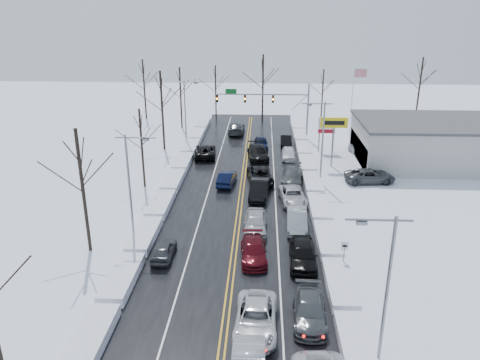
# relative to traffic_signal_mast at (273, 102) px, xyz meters

# --- Properties ---
(ground) EXTENTS (160.00, 160.00, 0.00)m
(ground) POSITION_rel_traffic_signal_mast_xyz_m (-3.45, -27.99, -5.48)
(ground) COLOR silver
(ground) RESTS_ON ground
(road_surface) EXTENTS (14.00, 84.00, 0.01)m
(road_surface) POSITION_rel_traffic_signal_mast_xyz_m (-3.45, -25.99, -5.47)
(road_surface) COLOR black
(road_surface) RESTS_ON ground
(snow_bank_left) EXTENTS (1.86, 72.00, 0.74)m
(snow_bank_left) POSITION_rel_traffic_signal_mast_xyz_m (-11.05, -25.99, -5.48)
(snow_bank_left) COLOR white
(snow_bank_left) RESTS_ON ground
(snow_bank_right) EXTENTS (1.86, 72.00, 0.74)m
(snow_bank_right) POSITION_rel_traffic_signal_mast_xyz_m (4.15, -25.99, -5.48)
(snow_bank_right) COLOR white
(snow_bank_right) RESTS_ON ground
(traffic_signal_mast) EXTENTS (13.28, 0.39, 8.00)m
(traffic_signal_mast) POSITION_rel_traffic_signal_mast_xyz_m (0.00, 0.00, 0.00)
(traffic_signal_mast) COLOR slate
(traffic_signal_mast) RESTS_ON ground
(tires_plus_sign) EXTENTS (3.20, 0.34, 6.00)m
(tires_plus_sign) POSITION_rel_traffic_signal_mast_xyz_m (7.05, -12.00, -0.49)
(tires_plus_sign) COLOR slate
(tires_plus_sign) RESTS_ON ground
(used_vehicles_sign) EXTENTS (2.20, 0.22, 4.65)m
(used_vehicles_sign) POSITION_rel_traffic_signal_mast_xyz_m (7.05, -5.99, -2.16)
(used_vehicles_sign) COLOR slate
(used_vehicles_sign) RESTS_ON ground
(speed_limit_sign) EXTENTS (0.55, 0.09, 2.35)m
(speed_limit_sign) POSITION_rel_traffic_signal_mast_xyz_m (4.75, -35.99, -3.84)
(speed_limit_sign) COLOR slate
(speed_limit_sign) RESTS_ON ground
(flagpole) EXTENTS (1.87, 1.20, 10.00)m
(flagpole) POSITION_rel_traffic_signal_mast_xyz_m (11.72, 2.01, 0.45)
(flagpole) COLOR silver
(flagpole) RESTS_ON ground
(dealership_building) EXTENTS (20.40, 12.40, 5.30)m
(dealership_building) POSITION_rel_traffic_signal_mast_xyz_m (20.53, -9.99, -2.82)
(dealership_building) COLOR #A8A8A3
(dealership_building) RESTS_ON ground
(streetlight_se) EXTENTS (3.20, 0.25, 9.00)m
(streetlight_se) POSITION_rel_traffic_signal_mast_xyz_m (4.85, -45.99, -0.17)
(streetlight_se) COLOR slate
(streetlight_se) RESTS_ON ground
(streetlight_ne) EXTENTS (3.20, 0.25, 9.00)m
(streetlight_ne) POSITION_rel_traffic_signal_mast_xyz_m (4.85, -17.99, -0.17)
(streetlight_ne) COLOR slate
(streetlight_ne) RESTS_ON ground
(streetlight_sw) EXTENTS (3.20, 0.25, 9.00)m
(streetlight_sw) POSITION_rel_traffic_signal_mast_xyz_m (-11.74, -31.99, -0.17)
(streetlight_sw) COLOR slate
(streetlight_sw) RESTS_ON ground
(streetlight_nw) EXTENTS (3.20, 0.25, 9.00)m
(streetlight_nw) POSITION_rel_traffic_signal_mast_xyz_m (-11.74, -3.99, -0.17)
(streetlight_nw) COLOR slate
(streetlight_nw) RESTS_ON ground
(tree_left_b) EXTENTS (4.00, 4.00, 10.00)m
(tree_left_b) POSITION_rel_traffic_signal_mast_xyz_m (-14.95, -33.99, 1.51)
(tree_left_b) COLOR #2D231C
(tree_left_b) RESTS_ON ground
(tree_left_c) EXTENTS (3.40, 3.40, 8.50)m
(tree_left_c) POSITION_rel_traffic_signal_mast_xyz_m (-13.95, -19.99, 0.46)
(tree_left_c) COLOR #2D231C
(tree_left_c) RESTS_ON ground
(tree_left_d) EXTENTS (4.20, 4.20, 10.50)m
(tree_left_d) POSITION_rel_traffic_signal_mast_xyz_m (-14.65, -5.99, 1.86)
(tree_left_d) COLOR #2D231C
(tree_left_d) RESTS_ON ground
(tree_left_e) EXTENTS (3.80, 3.80, 9.50)m
(tree_left_e) POSITION_rel_traffic_signal_mast_xyz_m (-14.25, 6.01, 1.16)
(tree_left_e) COLOR #2D231C
(tree_left_e) RESTS_ON ground
(tree_far_a) EXTENTS (4.00, 4.00, 10.00)m
(tree_far_a) POSITION_rel_traffic_signal_mast_xyz_m (-21.45, 12.01, 1.51)
(tree_far_a) COLOR #2D231C
(tree_far_a) RESTS_ON ground
(tree_far_b) EXTENTS (3.60, 3.60, 9.00)m
(tree_far_b) POSITION_rel_traffic_signal_mast_xyz_m (-9.45, 13.01, 0.81)
(tree_far_b) COLOR #2D231C
(tree_far_b) RESTS_ON ground
(tree_far_c) EXTENTS (4.40, 4.40, 11.00)m
(tree_far_c) POSITION_rel_traffic_signal_mast_xyz_m (-1.45, 11.01, 2.21)
(tree_far_c) COLOR #2D231C
(tree_far_c) RESTS_ON ground
(tree_far_d) EXTENTS (3.40, 3.40, 8.50)m
(tree_far_d) POSITION_rel_traffic_signal_mast_xyz_m (8.55, 12.51, 0.46)
(tree_far_d) COLOR #2D231C
(tree_far_d) RESTS_ON ground
(tree_far_e) EXTENTS (4.20, 4.20, 10.50)m
(tree_far_e) POSITION_rel_traffic_signal_mast_xyz_m (24.55, 13.01, 1.86)
(tree_far_e) COLOR #2D231C
(tree_far_e) RESTS_ON ground
(queued_car_2) EXTENTS (2.70, 5.55, 1.52)m
(queued_car_2) POSITION_rel_traffic_signal_mast_xyz_m (-1.56, -43.06, -5.48)
(queued_car_2) COLOR silver
(queued_car_2) RESTS_ON ground
(queued_car_3) EXTENTS (2.28, 4.95, 1.40)m
(queued_car_3) POSITION_rel_traffic_signal_mast_xyz_m (-1.88, -34.73, -5.48)
(queued_car_3) COLOR #4A0911
(queued_car_3) RESTS_ON ground
(queued_car_4) EXTENTS (1.96, 4.86, 1.66)m
(queued_car_4) POSITION_rel_traffic_signal_mast_xyz_m (-1.83, -29.97, -5.48)
(queued_car_4) COLOR #B8B8BA
(queued_car_4) RESTS_ON ground
(queued_car_5) EXTENTS (2.13, 5.25, 1.69)m
(queued_car_5) POSITION_rel_traffic_signal_mast_xyz_m (-1.60, -22.24, -5.48)
(queued_car_5) COLOR black
(queued_car_5) RESTS_ON ground
(queued_car_6) EXTENTS (3.30, 5.86, 1.55)m
(queued_car_6) POSITION_rel_traffic_signal_mast_xyz_m (-1.53, -18.02, -5.48)
(queued_car_6) COLOR black
(queued_car_6) RESTS_ON ground
(queued_car_7) EXTENTS (3.07, 6.17, 1.72)m
(queued_car_7) POSITION_rel_traffic_signal_mast_xyz_m (-1.88, -9.82, -5.48)
(queued_car_7) COLOR black
(queued_car_7) RESTS_ON ground
(queued_car_8) EXTENTS (2.01, 4.56, 1.53)m
(queued_car_8) POSITION_rel_traffic_signal_mast_xyz_m (-1.53, -4.92, -5.48)
(queued_car_8) COLOR black
(queued_car_8) RESTS_ON ground
(queued_car_11) EXTENTS (2.25, 5.06, 1.44)m
(queued_car_11) POSITION_rel_traffic_signal_mast_xyz_m (1.73, -42.05, -5.48)
(queued_car_11) COLOR #474A4C
(queued_car_11) RESTS_ON ground
(queued_car_12) EXTENTS (2.16, 5.09, 1.71)m
(queued_car_12) POSITION_rel_traffic_signal_mast_xyz_m (1.84, -35.32, -5.48)
(queued_car_12) COLOR black
(queued_car_12) RESTS_ON ground
(queued_car_13) EXTENTS (1.89, 4.94, 1.61)m
(queued_car_13) POSITION_rel_traffic_signal_mast_xyz_m (1.77, -29.23, -5.48)
(queued_car_13) COLOR gray
(queued_car_13) RESTS_ON ground
(queued_car_14) EXTENTS (2.94, 5.37, 1.42)m
(queued_car_14) POSITION_rel_traffic_signal_mast_xyz_m (1.72, -23.52, -5.48)
(queued_car_14) COLOR #BDBDBF
(queued_car_14) RESTS_ON ground
(queued_car_15) EXTENTS (2.79, 5.67, 1.58)m
(queued_car_15) POSITION_rel_traffic_signal_mast_xyz_m (1.99, -17.90, -5.48)
(queued_car_15) COLOR #404345
(queued_car_15) RESTS_ON ground
(queued_car_16) EXTENTS (1.78, 4.19, 1.41)m
(queued_car_16) POSITION_rel_traffic_signal_mast_xyz_m (1.98, -9.32, -5.48)
(queued_car_16) COLOR white
(queued_car_16) RESTS_ON ground
(queued_car_17) EXTENTS (1.54, 4.29, 1.41)m
(queued_car_17) POSITION_rel_traffic_signal_mast_xyz_m (1.92, -3.40, -5.48)
(queued_car_17) COLOR black
(queued_car_17) RESTS_ON ground
(oncoming_car_0) EXTENTS (2.05, 4.59, 1.46)m
(oncoming_car_0) POSITION_rel_traffic_signal_mast_xyz_m (-5.15, -18.90, -5.48)
(oncoming_car_0) COLOR black
(oncoming_car_0) RESTS_ON ground
(oncoming_car_1) EXTENTS (3.05, 5.78, 1.55)m
(oncoming_car_1) POSITION_rel_traffic_signal_mast_xyz_m (-8.68, -9.06, -5.48)
(oncoming_car_1) COLOR black
(oncoming_car_1) RESTS_ON ground
(oncoming_car_2) EXTENTS (2.38, 5.86, 1.70)m
(oncoming_car_2) POSITION_rel_traffic_signal_mast_xyz_m (-5.35, 3.04, -5.48)
(oncoming_car_2) COLOR #3D3F42
(oncoming_car_2) RESTS_ON ground
(oncoming_car_3) EXTENTS (1.60, 3.90, 1.33)m
(oncoming_car_3) POSITION_rel_traffic_signal_mast_xyz_m (-8.84, -34.82, -5.48)
(oncoming_car_3) COLOR #3D3E41
(oncoming_car_3) RESTS_ON ground
(parked_car_0) EXTENTS (5.70, 3.07, 1.52)m
(parked_car_0) POSITION_rel_traffic_signal_mast_xyz_m (10.53, -17.45, -5.48)
(parked_car_0) COLOR #414447
(parked_car_0) RESTS_ON ground
(parked_car_1) EXTENTS (2.09, 5.07, 1.47)m
(parked_car_1) POSITION_rel_traffic_signal_mast_xyz_m (13.69, -12.44, -5.48)
(parked_car_1) COLOR #414446
(parked_car_1) RESTS_ON ground
(parked_car_2) EXTENTS (2.65, 5.23, 1.71)m
(parked_car_2) POSITION_rel_traffic_signal_mast_xyz_m (11.40, -7.24, -5.48)
(parked_car_2) COLOR #ABADB3
(parked_car_2) RESTS_ON ground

